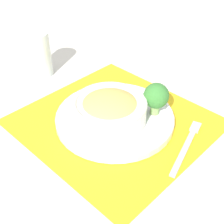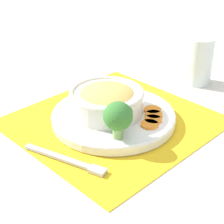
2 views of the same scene
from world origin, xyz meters
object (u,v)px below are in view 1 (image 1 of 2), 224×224
bowl (109,109)px  water_glass (38,56)px  fork (188,142)px  broccoli_floret (156,96)px

bowl → water_glass: (-0.31, 0.07, 0.01)m
water_glass → fork: (0.48, -0.01, -0.05)m
water_glass → broccoli_floret: bearing=2.3°
broccoli_floret → fork: bearing=-15.6°
broccoli_floret → water_glass: size_ratio=0.62×
water_glass → fork: water_glass is taller
bowl → broccoli_floret: bearing=50.4°
broccoli_floret → bowl: bearing=-129.6°
broccoli_floret → water_glass: 0.38m
broccoli_floret → water_glass: water_glass is taller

